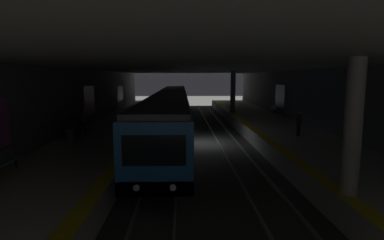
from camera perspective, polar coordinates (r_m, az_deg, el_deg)
ground_plane at (r=23.37m, az=1.18°, el=-4.33°), size 120.00×120.00×0.00m
track_left at (r=23.57m, az=6.54°, el=-4.08°), size 60.00×1.53×0.16m
track_right at (r=23.34m, az=-4.24°, el=-4.17°), size 60.00×1.53×0.16m
platform_left at (r=24.49m, az=16.69°, el=-2.85°), size 60.00×5.30×1.06m
platform_right at (r=23.84m, az=-14.76°, el=-3.06°), size 60.00×5.30×1.06m
wall_left at (r=25.26m, az=23.15°, el=2.38°), size 60.00×0.56×5.60m
wall_right at (r=24.37m, az=-21.61°, el=2.28°), size 60.00×0.56×5.60m
ceiling_slab at (r=22.86m, az=1.22°, el=10.03°), size 60.00×19.40×0.40m
pillar_near at (r=11.31m, az=27.63°, el=-1.23°), size 0.56×0.56×4.55m
pillar_far at (r=34.12m, az=7.58°, el=5.09°), size 0.56×0.56×4.55m
metro_train at (r=29.99m, az=-3.72°, el=2.28°), size 38.62×2.83×3.49m
bench_left_far at (r=34.31m, az=14.69°, el=1.98°), size 1.70×0.47×0.86m
bench_right_near at (r=14.94m, az=-31.36°, el=-6.32°), size 1.70×0.47×0.86m
bench_right_mid at (r=21.91m, az=-21.35°, el=-1.51°), size 1.70×0.47×0.86m
bench_right_far at (r=37.95m, az=-12.97°, el=2.58°), size 1.70×0.47×0.86m
person_waiting_near at (r=22.94m, az=-19.23°, el=-0.12°), size 0.60×0.22×1.62m
person_walking_mid at (r=21.85m, az=19.16°, el=-0.39°), size 0.60×0.23×1.68m
suitcase_rolling at (r=22.22m, az=-20.43°, el=-1.85°), size 0.37×0.25×0.95m
trash_bin at (r=19.54m, az=-21.55°, el=-2.90°), size 0.44×0.44×0.85m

